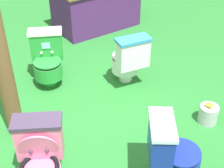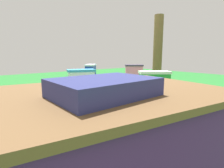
{
  "view_description": "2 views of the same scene",
  "coord_description": "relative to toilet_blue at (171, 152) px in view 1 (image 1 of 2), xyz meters",
  "views": [
    {
      "loc": [
        -1.52,
        -2.2,
        2.59
      ],
      "look_at": [
        0.69,
        0.06,
        0.37
      ],
      "focal_mm": 52.55,
      "sensor_mm": 36.0,
      "label": 1
    },
    {
      "loc": [
        2.6,
        2.67,
        0.95
      ],
      "look_at": [
        0.41,
        0.03,
        0.38
      ],
      "focal_mm": 27.74,
      "sensor_mm": 36.0,
      "label": 2
    }
  ],
  "objects": [
    {
      "name": "toilet_green",
      "position": [
        0.17,
        2.17,
        0.0
      ],
      "size": [
        0.62,
        0.63,
        0.73
      ],
      "rotation": [
        0.0,
        0.0,
        2.5
      ],
      "color": "green",
      "rests_on": "ground"
    },
    {
      "name": "toilet_pink",
      "position": [
        -0.89,
        0.78,
        0.0
      ],
      "size": [
        0.62,
        0.64,
        0.73
      ],
      "rotation": [
        0.0,
        0.0,
        2.45
      ],
      "color": "pink",
      "rests_on": "ground"
    },
    {
      "name": "ground",
      "position": [
        -0.32,
        1.1,
        -0.37
      ],
      "size": [
        14.0,
        14.0,
        0.0
      ],
      "primitive_type": "plane",
      "color": "#26752D"
    },
    {
      "name": "toilet_blue",
      "position": [
        0.0,
        0.0,
        0.0
      ],
      "size": [
        0.63,
        0.63,
        0.73
      ],
      "rotation": [
        0.0,
        0.0,
        3.91
      ],
      "color": "#192D9E",
      "rests_on": "ground"
    },
    {
      "name": "wooden_post",
      "position": [
        -0.68,
        1.63,
        0.49
      ],
      "size": [
        0.18,
        0.18,
        1.73
      ],
      "primitive_type": "cylinder",
      "color": "brown",
      "rests_on": "ground"
    },
    {
      "name": "lemon_bucket",
      "position": [
        1.0,
        0.19,
        -0.25
      ],
      "size": [
        0.22,
        0.22,
        0.28
      ],
      "color": "#B7B7BF",
      "rests_on": "ground"
    },
    {
      "name": "toilet_white",
      "position": [
        0.93,
        1.4,
        0.0
      ],
      "size": [
        0.55,
        0.6,
        0.73
      ],
      "rotation": [
        0.0,
        0.0,
        5.93
      ],
      "color": "white",
      "rests_on": "ground"
    },
    {
      "name": "vendor_table",
      "position": [
        1.83,
        3.05,
        0.02
      ],
      "size": [
        1.59,
        1.1,
        0.85
      ],
      "rotation": [
        0.0,
        0.0,
        -0.18
      ],
      "color": "#4C2360",
      "rests_on": "ground"
    }
  ]
}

